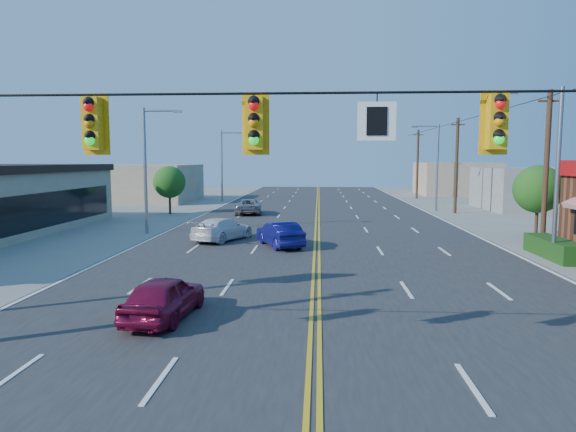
# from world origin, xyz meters

# --- Properties ---
(ground) EXTENTS (160.00, 160.00, 0.00)m
(ground) POSITION_xyz_m (0.00, 0.00, 0.00)
(ground) COLOR gray
(ground) RESTS_ON ground
(road) EXTENTS (20.00, 120.00, 0.06)m
(road) POSITION_xyz_m (0.00, 20.00, 0.03)
(road) COLOR #2D2D30
(road) RESTS_ON ground
(signal_span) EXTENTS (24.32, 0.34, 9.00)m
(signal_span) POSITION_xyz_m (-0.12, 0.00, 4.89)
(signal_span) COLOR #47301E
(signal_span) RESTS_ON ground
(streetlight_se) EXTENTS (2.55, 0.25, 8.00)m
(streetlight_se) POSITION_xyz_m (10.79, 14.00, 4.51)
(streetlight_se) COLOR gray
(streetlight_se) RESTS_ON ground
(streetlight_ne) EXTENTS (2.55, 0.25, 8.00)m
(streetlight_ne) POSITION_xyz_m (10.79, 38.00, 4.51)
(streetlight_ne) COLOR gray
(streetlight_ne) RESTS_ON ground
(streetlight_sw) EXTENTS (2.55, 0.25, 8.00)m
(streetlight_sw) POSITION_xyz_m (-10.79, 22.00, 4.51)
(streetlight_sw) COLOR gray
(streetlight_sw) RESTS_ON ground
(streetlight_nw) EXTENTS (2.55, 0.25, 8.00)m
(streetlight_nw) POSITION_xyz_m (-10.79, 48.00, 4.51)
(streetlight_nw) COLOR gray
(streetlight_nw) RESTS_ON ground
(utility_pole_near) EXTENTS (0.28, 0.28, 8.40)m
(utility_pole_near) POSITION_xyz_m (12.20, 18.00, 4.20)
(utility_pole_near) COLOR #47301E
(utility_pole_near) RESTS_ON ground
(utility_pole_mid) EXTENTS (0.28, 0.28, 8.40)m
(utility_pole_mid) POSITION_xyz_m (12.20, 36.00, 4.20)
(utility_pole_mid) COLOR #47301E
(utility_pole_mid) RESTS_ON ground
(utility_pole_far) EXTENTS (0.28, 0.28, 8.40)m
(utility_pole_far) POSITION_xyz_m (12.20, 54.00, 4.20)
(utility_pole_far) COLOR #47301E
(utility_pole_far) RESTS_ON ground
(tree_kfc_rear) EXTENTS (2.94, 2.94, 4.41)m
(tree_kfc_rear) POSITION_xyz_m (13.50, 22.00, 2.93)
(tree_kfc_rear) COLOR #47301E
(tree_kfc_rear) RESTS_ON ground
(tree_west) EXTENTS (2.80, 2.80, 4.20)m
(tree_west) POSITION_xyz_m (-13.00, 34.00, 2.79)
(tree_west) COLOR #47301E
(tree_west) RESTS_ON ground
(bld_east_mid) EXTENTS (12.00, 10.00, 4.00)m
(bld_east_mid) POSITION_xyz_m (22.00, 40.00, 2.00)
(bld_east_mid) COLOR gray
(bld_east_mid) RESTS_ON ground
(bld_west_far) EXTENTS (11.00, 12.00, 4.20)m
(bld_west_far) POSITION_xyz_m (-20.00, 48.00, 2.10)
(bld_west_far) COLOR tan
(bld_west_far) RESTS_ON ground
(bld_east_far) EXTENTS (10.00, 10.00, 4.40)m
(bld_east_far) POSITION_xyz_m (19.00, 62.00, 2.20)
(bld_east_far) COLOR tan
(bld_east_far) RESTS_ON ground
(car_magenta) EXTENTS (1.85, 3.88, 1.28)m
(car_magenta) POSITION_xyz_m (-4.44, 4.22, 0.64)
(car_magenta) COLOR maroon
(car_magenta) RESTS_ON ground
(car_blue) EXTENTS (2.98, 4.36, 1.36)m
(car_blue) POSITION_xyz_m (-2.01, 17.09, 0.68)
(car_blue) COLOR #100F5C
(car_blue) RESTS_ON ground
(car_white) EXTENTS (3.51, 4.91, 1.32)m
(car_white) POSITION_xyz_m (-5.50, 19.00, 0.66)
(car_white) COLOR white
(car_white) RESTS_ON ground
(car_silver) EXTENTS (2.74, 5.00, 1.33)m
(car_silver) POSITION_xyz_m (-6.01, 33.80, 0.66)
(car_silver) COLOR gray
(car_silver) RESTS_ON ground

